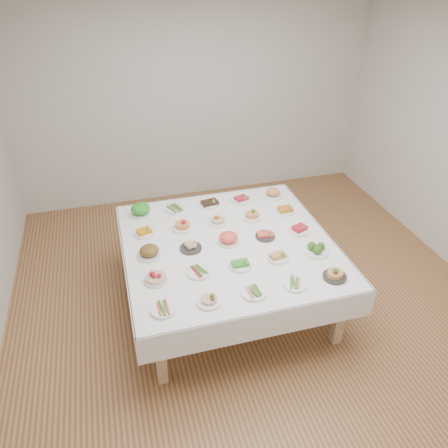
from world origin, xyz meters
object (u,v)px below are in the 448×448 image
object	(u,v)px
dish_0	(163,309)
display_table	(228,249)
dish_24	(273,192)
dish_12	(228,238)

from	to	relation	value
dish_0	display_table	bearing A→B (deg)	45.18
display_table	dish_24	xyz separation A→B (m)	(0.76, 0.76, 0.14)
dish_0	dish_24	size ratio (longest dim) A/B	0.91
dish_12	dish_24	xyz separation A→B (m)	(0.76, 0.76, 0.01)
display_table	dish_0	distance (m)	1.09
dish_0	dish_12	size ratio (longest dim) A/B	0.95
dish_0	dish_12	distance (m)	1.09
display_table	dish_12	size ratio (longest dim) A/B	9.47
dish_0	dish_24	distance (m)	2.16
display_table	dish_12	xyz separation A→B (m)	(0.00, 0.01, 0.13)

